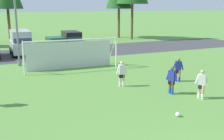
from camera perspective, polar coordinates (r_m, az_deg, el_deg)
The scene contains 12 objects.
ground_plane at distance 21.58m, azimuth -8.49°, elevation -0.43°, with size 400.00×400.00×0.00m, color #598C3D.
parking_lot_strip at distance 30.43m, azimuth -13.13°, elevation 3.38°, with size 52.00×8.40×0.01m, color #3D3D3F.
soccer_ball at distance 13.33m, azimuth 13.50°, elevation -8.92°, with size 0.22×0.22×0.22m.
soccer_goal at distance 22.43m, azimuth -8.61°, elevation 3.46°, with size 7.49×2.23×2.57m.
player_striker_near at distance 15.93m, azimuth 18.07°, elevation -2.83°, with size 0.56×0.61×1.64m.
player_defender_far at distance 19.11m, azimuth 13.53°, elevation 0.10°, with size 0.66×0.47×1.64m.
player_winger_left at distance 16.31m, azimuth 12.24°, elevation -2.09°, with size 0.41×0.71×1.64m.
player_trailing_back at distance 17.44m, azimuth 2.04°, elevation -0.80°, with size 0.72×0.29×1.64m.
parked_car_slot_left at distance 30.31m, azimuth -18.36°, elevation 5.57°, with size 2.21×4.80×2.52m.
parked_car_slot_center_left at distance 30.33m, azimuth -11.54°, elevation 5.10°, with size 2.26×4.32×1.72m.
parked_car_slot_center at distance 31.84m, azimuth -8.34°, elevation 6.04°, with size 2.26×4.66×2.16m.
street_lamp at distance 24.39m, azimuth -18.75°, elevation 9.03°, with size 2.00×0.32×6.82m.
Camera 1 is at (-5.41, -5.27, 5.07)m, focal length 44.10 mm.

